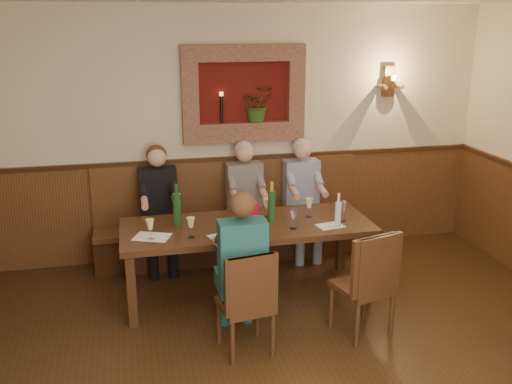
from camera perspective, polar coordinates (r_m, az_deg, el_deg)
room_shell at (r=3.45m, az=5.36°, el=4.17°), size 6.04×6.04×2.82m
wainscoting at (r=3.95m, az=4.82°, el=-14.58°), size 6.02×6.02×1.15m
wall_niche at (r=6.33m, az=-0.85°, el=9.37°), size 1.36×0.30×1.06m
wall_sconce at (r=6.83m, az=13.16°, el=10.66°), size 0.25×0.20×0.35m
dining_table at (r=5.52m, az=-0.90°, el=-3.94°), size 2.40×0.90×0.75m
bench at (r=6.51m, az=-2.60°, el=-3.89°), size 3.00×0.45×1.11m
chair_near_left at (r=4.79m, az=-1.00°, el=-12.83°), size 0.46×0.46×0.92m
chair_near_right at (r=5.10m, az=10.64°, el=-10.94°), size 0.53×0.53×0.97m
person_bench_left at (r=6.25m, az=-9.56°, el=-2.73°), size 0.39×0.48×1.37m
person_bench_mid at (r=6.36m, az=-1.01°, el=-2.13°), size 0.39×0.48×1.37m
person_bench_right at (r=6.52m, az=4.69°, el=-1.71°), size 0.39×0.48×1.36m
person_chair_front at (r=4.82m, az=-1.53°, el=-8.72°), size 0.39×0.48×1.35m
spittoon_bucket at (r=5.41m, az=-0.75°, el=-2.26°), size 0.20×0.20×0.23m
wine_bottle_green_a at (r=5.51m, az=1.58°, el=-1.33°), size 0.09×0.09×0.40m
wine_bottle_green_b at (r=5.46m, az=-7.90°, el=-1.64°), size 0.10×0.10×0.41m
water_bottle at (r=5.42m, az=8.21°, el=-2.17°), size 0.07×0.07×0.33m
tasting_sheet_a at (r=5.26m, az=-10.35°, el=-4.43°), size 0.38×0.33×0.00m
tasting_sheet_b at (r=5.36m, az=-1.57°, el=-3.70°), size 0.32×0.28×0.00m
tasting_sheet_c at (r=5.49m, az=7.45°, el=-3.36°), size 0.28×0.22×0.00m
tasting_sheet_d at (r=5.19m, az=-2.97°, el=-4.45°), size 0.35×0.29×0.00m
wine_glass_0 at (r=5.35m, az=3.78°, el=-2.72°), size 0.08×0.08×0.19m
wine_glass_1 at (r=5.17m, az=-10.53°, el=-3.71°), size 0.08×0.08×0.19m
wine_glass_2 at (r=5.62m, az=8.69°, el=-1.89°), size 0.08×0.08×0.19m
wine_glass_3 at (r=5.68m, az=5.33°, el=-1.57°), size 0.08×0.08×0.19m
wine_glass_4 at (r=5.16m, az=-6.51°, el=-3.55°), size 0.08×0.08×0.19m
wine_glass_5 at (r=5.29m, az=-1.76°, el=-2.93°), size 0.08×0.08×0.19m
wine_glass_6 at (r=5.12m, az=-1.76°, el=-3.64°), size 0.08×0.08×0.19m
wine_glass_7 at (r=5.65m, az=1.05°, el=-1.58°), size 0.08×0.08×0.19m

